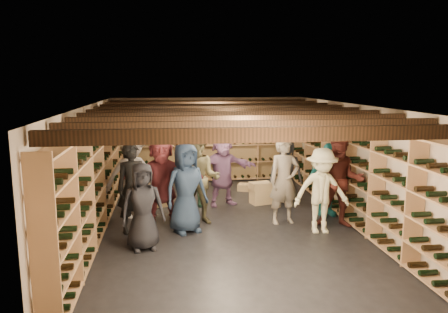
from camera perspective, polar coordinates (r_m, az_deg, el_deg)
ground at (r=9.10m, az=0.42°, el=-8.60°), size 8.00×8.00×0.00m
walls at (r=8.79m, az=0.43°, el=-1.17°), size 5.52×8.02×2.40m
ceiling at (r=8.64m, az=0.44°, el=6.65°), size 5.50×8.00×0.01m
ceiling_joists at (r=8.65m, az=0.43°, el=5.73°), size 5.40×7.12×0.18m
wine_rack_left at (r=8.85m, az=-16.31°, el=-2.34°), size 0.32×7.50×2.15m
wine_rack_right at (r=9.51m, az=15.96°, el=-1.48°), size 0.32×7.50×2.15m
wine_rack_back at (r=12.57m, az=-1.96°, el=1.62°), size 4.70×0.30×2.15m
crate_stack_left at (r=10.29m, az=-8.50°, el=-4.55°), size 0.57×0.45×0.68m
crate_stack_right at (r=10.42m, az=4.83°, el=-4.76°), size 0.57×0.45×0.51m
crate_loose at (r=11.63m, az=3.10°, el=-4.04°), size 0.59×0.49×0.17m
person_0 at (r=7.65m, az=-10.57°, el=-6.43°), size 0.84×0.64×1.53m
person_1 at (r=8.49m, az=-11.80°, el=-4.10°), size 0.73×0.60×1.73m
person_2 at (r=8.83m, az=-3.33°, el=-2.98°), size 1.06×0.92×1.84m
person_3 at (r=8.52m, az=12.62°, el=-4.40°), size 1.09×0.67×1.64m
person_4 at (r=9.61m, az=13.26°, el=-2.96°), size 0.99×0.55×1.59m
person_5 at (r=8.97m, az=-8.15°, el=-2.96°), size 1.70×0.58×1.82m
person_6 at (r=8.37m, az=-4.98°, el=-4.13°), size 1.00×0.85×1.73m
person_7 at (r=8.93m, az=7.88°, el=-3.18°), size 0.70×0.52×1.77m
person_8 at (r=8.91m, az=14.95°, el=-3.09°), size 1.09×0.96×1.88m
person_9 at (r=9.42m, az=-11.86°, el=-2.42°), size 1.33×0.99×1.83m
person_10 at (r=10.10m, az=-3.93°, el=-2.39°), size 0.89×0.40×1.48m
person_11 at (r=10.14m, az=-0.18°, el=-1.67°), size 1.66×0.91×1.71m
person_12 at (r=10.45m, az=8.08°, el=-1.83°), size 0.86×0.66×1.56m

